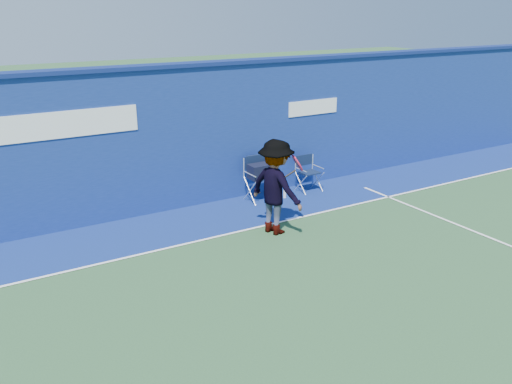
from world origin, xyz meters
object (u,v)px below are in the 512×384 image
directors_chair_left (261,182)px  water_bottle (285,194)px  tennis_player (276,187)px  directors_chair_right (309,180)px

directors_chair_left → water_bottle: bearing=-16.4°
water_bottle → tennis_player: (-1.26, -1.55, 0.82)m
water_bottle → tennis_player: tennis_player is taller
water_bottle → tennis_player: size_ratio=0.12×
directors_chair_left → water_bottle: (0.55, -0.16, -0.32)m
water_bottle → directors_chair_left: bearing=163.6°
directors_chair_right → tennis_player: 2.73m
directors_chair_right → tennis_player: bearing=-140.2°
directors_chair_left → directors_chair_right: size_ratio=1.19×
directors_chair_right → tennis_player: tennis_player is taller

